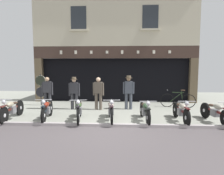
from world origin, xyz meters
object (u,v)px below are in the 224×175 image
salesman_left (47,91)px  shopkeeper_center (74,92)px  assistant_far_right (129,91)px  tyre_sign_pole (41,87)px  motorcycle_left (47,109)px  salesman_right (98,92)px  motorcycle_right (181,111)px  motorcycle_center (111,110)px  motorcycle_far_left (12,109)px  motorcycle_far_right (215,112)px  motorcycle_center_right (145,111)px  advert_board_near (140,72)px  motorcycle_center_left (79,110)px  leaning_bicycle (178,100)px

salesman_left → shopkeeper_center: shopkeeper_center is taller
assistant_far_right → tyre_sign_pole: 4.84m
motorcycle_left → salesman_right: 2.76m
motorcycle_right → salesman_right: salesman_right is taller
salesman_right → assistant_far_right: bearing=-164.0°
tyre_sign_pole → motorcycle_center: bearing=-36.6°
motorcycle_left → shopkeeper_center: size_ratio=1.23×
motorcycle_far_left → motorcycle_far_right: bearing=175.0°
salesman_right → motorcycle_center_right: bearing=144.9°
motorcycle_left → assistant_far_right: (3.31, 2.19, 0.51)m
motorcycle_left → motorcycle_center_right: (3.90, -0.00, -0.01)m
salesman_right → assistant_far_right: size_ratio=0.95×
motorcycle_left → salesman_left: salesman_left is taller
salesman_left → advert_board_near: bearing=-156.4°
motorcycle_center → salesman_left: bearing=-37.6°
motorcycle_center_right → advert_board_near: bearing=-95.8°
motorcycle_right → tyre_sign_pole: bearing=-26.0°
motorcycle_center_left → shopkeeper_center: 2.26m
assistant_far_right → motorcycle_center: bearing=70.3°
motorcycle_center_right → salesman_left: salesman_left is taller
advert_board_near → motorcycle_far_left: bearing=-139.8°
motorcycle_left → shopkeeper_center: 2.16m
assistant_far_right → leaning_bicycle: size_ratio=0.94×
shopkeeper_center → assistant_far_right: size_ratio=0.96×
leaning_bicycle → shopkeeper_center: bearing=106.9°
motorcycle_center → motorcycle_far_left: bearing=-5.3°
salesman_right → assistant_far_right: (1.48, 0.18, 0.04)m
salesman_right → tyre_sign_pole: (-3.29, 0.96, 0.13)m
motorcycle_far_right → salesman_right: size_ratio=1.25×
motorcycle_center_right → motorcycle_center_left: bearing=-2.5°
motorcycle_left → shopkeeper_center: (0.62, 2.02, 0.46)m
tyre_sign_pole → leaning_bicycle: bearing=-0.9°
salesman_right → leaning_bicycle: (4.08, 0.84, -0.51)m
motorcycle_right → motorcycle_center_left: bearing=-0.9°
motorcycle_left → motorcycle_center_right: bearing=170.6°
motorcycle_center → salesman_right: 2.22m
motorcycle_left → salesman_left: (-0.74, 2.02, 0.46)m
motorcycle_far_left → tyre_sign_pole: size_ratio=1.22×
salesman_left → shopkeeper_center: (1.36, -0.00, -0.00)m
motorcycle_center → assistant_far_right: 2.39m
motorcycle_center_right → salesman_left: size_ratio=1.25×
salesman_right → shopkeeper_center: bearing=8.9°
salesman_right → tyre_sign_pole: size_ratio=0.94×
motorcycle_center → salesman_left: size_ratio=1.25×
motorcycle_far_right → assistant_far_right: assistant_far_right is taller
tyre_sign_pole → advert_board_near: (5.48, 1.55, 0.76)m
shopkeeper_center → assistant_far_right: assistant_far_right is taller
motorcycle_center_left → shopkeeper_center: shopkeeper_center is taller
motorcycle_left → advert_board_near: size_ratio=1.85×
motorcycle_center_left → salesman_right: size_ratio=1.27×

